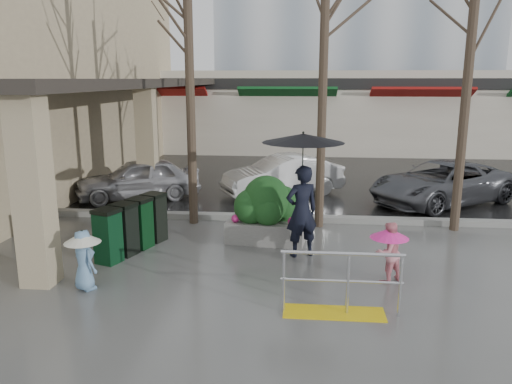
% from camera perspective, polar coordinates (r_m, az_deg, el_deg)
% --- Properties ---
extents(ground, '(120.00, 120.00, 0.00)m').
position_cam_1_polar(ground, '(9.32, 0.31, -10.07)').
color(ground, '#51514F').
rests_on(ground, ground).
extents(street_asphalt, '(120.00, 36.00, 0.01)m').
position_cam_1_polar(street_asphalt, '(30.77, 3.97, 6.03)').
color(street_asphalt, black).
rests_on(street_asphalt, ground).
extents(curb, '(120.00, 0.30, 0.15)m').
position_cam_1_polar(curb, '(13.06, 1.87, -2.95)').
color(curb, gray).
rests_on(curb, ground).
extents(near_building, '(6.00, 18.00, 8.00)m').
position_cam_1_polar(near_building, '(19.22, -25.80, 12.70)').
color(near_building, tan).
rests_on(near_building, ground).
extents(canopy_slab, '(2.80, 18.00, 0.25)m').
position_cam_1_polar(canopy_slab, '(17.46, -13.49, 12.48)').
color(canopy_slab, '#2D2823').
rests_on(canopy_slab, pillar_front).
extents(pillar_front, '(0.55, 0.55, 3.50)m').
position_cam_1_polar(pillar_front, '(9.49, -24.14, 0.29)').
color(pillar_front, tan).
rests_on(pillar_front, ground).
extents(pillar_back, '(0.55, 0.55, 3.50)m').
position_cam_1_polar(pillar_back, '(15.39, -12.32, 5.53)').
color(pillar_back, tan).
rests_on(pillar_back, ground).
extents(storefront_row, '(34.00, 6.74, 4.00)m').
position_cam_1_polar(storefront_row, '(26.59, 8.18, 9.22)').
color(storefront_row, beige).
rests_on(storefront_row, ground).
extents(handrail, '(1.90, 0.50, 1.03)m').
position_cam_1_polar(handrail, '(8.06, 9.40, -11.14)').
color(handrail, yellow).
rests_on(handrail, ground).
extents(tree_west, '(3.20, 3.20, 6.80)m').
position_cam_1_polar(tree_west, '(12.54, -7.78, 19.39)').
color(tree_west, '#382B21').
rests_on(tree_west, ground).
extents(tree_midwest, '(3.20, 3.20, 7.00)m').
position_cam_1_polar(tree_midwest, '(12.26, 7.91, 20.25)').
color(tree_midwest, '#382B21').
rests_on(tree_midwest, ground).
extents(tree_mideast, '(3.20, 3.20, 6.50)m').
position_cam_1_polar(tree_mideast, '(12.77, 23.54, 17.36)').
color(tree_mideast, '#382B21').
rests_on(tree_mideast, ground).
extents(woman, '(1.67, 1.67, 2.61)m').
position_cam_1_polar(woman, '(10.15, 5.32, 1.48)').
color(woman, black).
rests_on(woman, ground).
extents(child_pink, '(0.70, 0.70, 1.12)m').
position_cam_1_polar(child_pink, '(9.37, 14.92, -6.13)').
color(child_pink, pink).
rests_on(child_pink, ground).
extents(child_blue, '(0.63, 0.63, 1.09)m').
position_cam_1_polar(child_blue, '(9.22, -19.12, -6.72)').
color(child_blue, '#668FB6').
rests_on(child_blue, ground).
extents(planter, '(1.84, 1.09, 1.53)m').
position_cam_1_polar(planter, '(11.25, 1.23, -2.10)').
color(planter, gray).
rests_on(planter, ground).
extents(news_boxes, '(1.09, 2.02, 1.11)m').
position_cam_1_polar(news_boxes, '(10.98, -13.93, -3.79)').
color(news_boxes, '#0D391D').
rests_on(news_boxes, ground).
extents(car_a, '(3.98, 2.84, 1.26)m').
position_cam_1_polar(car_a, '(15.69, -13.29, 1.47)').
color(car_a, '#BAB9BF').
rests_on(car_a, ground).
extents(car_b, '(4.00, 2.97, 1.26)m').
position_cam_1_polar(car_b, '(15.85, 3.08, 1.91)').
color(car_b, silver).
rests_on(car_b, ground).
extents(car_c, '(4.93, 4.27, 1.26)m').
position_cam_1_polar(car_c, '(15.68, 20.45, 0.99)').
color(car_c, '#55575D').
rests_on(car_c, ground).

